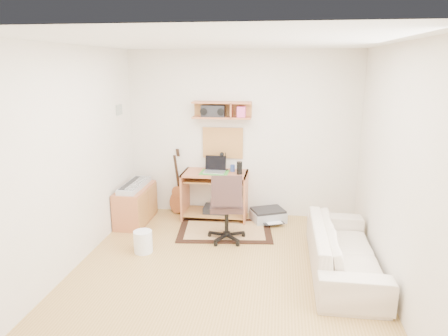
# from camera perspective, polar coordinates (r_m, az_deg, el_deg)

# --- Properties ---
(floor) EXTENTS (3.60, 4.00, 0.01)m
(floor) POSITION_cam_1_polar(r_m,az_deg,el_deg) (4.94, 0.02, -14.49)
(floor) COLOR tan
(floor) RESTS_ON ground
(ceiling) EXTENTS (3.60, 4.00, 0.01)m
(ceiling) POSITION_cam_1_polar(r_m,az_deg,el_deg) (4.34, 0.02, 17.33)
(ceiling) COLOR white
(ceiling) RESTS_ON ground
(back_wall) EXTENTS (3.60, 0.01, 2.60)m
(back_wall) POSITION_cam_1_polar(r_m,az_deg,el_deg) (6.41, 2.53, 4.65)
(back_wall) COLOR silver
(back_wall) RESTS_ON ground
(left_wall) EXTENTS (0.01, 4.00, 2.60)m
(left_wall) POSITION_cam_1_polar(r_m,az_deg,el_deg) (5.04, -20.77, 1.03)
(left_wall) COLOR silver
(left_wall) RESTS_ON ground
(right_wall) EXTENTS (0.01, 4.00, 2.60)m
(right_wall) POSITION_cam_1_polar(r_m,az_deg,el_deg) (4.58, 22.98, -0.44)
(right_wall) COLOR silver
(right_wall) RESTS_ON ground
(wall_shelf) EXTENTS (0.90, 0.25, 0.26)m
(wall_shelf) POSITION_cam_1_polar(r_m,az_deg,el_deg) (6.27, -0.31, 8.13)
(wall_shelf) COLOR #BC6A42
(wall_shelf) RESTS_ON back_wall
(cork_board) EXTENTS (0.64, 0.03, 0.49)m
(cork_board) POSITION_cam_1_polar(r_m,az_deg,el_deg) (6.45, -0.16, 3.54)
(cork_board) COLOR tan
(cork_board) RESTS_ON back_wall
(wall_photo) EXTENTS (0.02, 0.20, 0.15)m
(wall_photo) POSITION_cam_1_polar(r_m,az_deg,el_deg) (6.30, -14.47, 7.89)
(wall_photo) COLOR #4C8CBF
(wall_photo) RESTS_ON left_wall
(desk) EXTENTS (1.00, 0.55, 0.75)m
(desk) POSITION_cam_1_polar(r_m,az_deg,el_deg) (6.42, -1.25, -3.86)
(desk) COLOR #BC6A42
(desk) RESTS_ON floor
(laptop) EXTENTS (0.33, 0.33, 0.25)m
(laptop) POSITION_cam_1_polar(r_m,az_deg,el_deg) (6.26, -1.35, 0.44)
(laptop) COLOR silver
(laptop) RESTS_ON desk
(speaker) EXTENTS (0.09, 0.09, 0.19)m
(speaker) POSITION_cam_1_polar(r_m,az_deg,el_deg) (6.19, 2.18, -0.00)
(speaker) COLOR black
(speaker) RESTS_ON desk
(desk_lamp) EXTENTS (0.10, 0.10, 0.30)m
(desk_lamp) POSITION_cam_1_polar(r_m,az_deg,el_deg) (6.38, 0.21, 0.95)
(desk_lamp) COLOR black
(desk_lamp) RESTS_ON desk
(pencil_cup) EXTENTS (0.07, 0.07, 0.11)m
(pencil_cup) POSITION_cam_1_polar(r_m,az_deg,el_deg) (6.35, 1.21, -0.02)
(pencil_cup) COLOR navy
(pencil_cup) RESTS_ON desk
(boombox) EXTENTS (0.36, 0.16, 0.18)m
(boombox) POSITION_cam_1_polar(r_m,az_deg,el_deg) (6.28, -1.52, 7.96)
(boombox) COLOR black
(boombox) RESTS_ON wall_shelf
(rug) EXTENTS (1.44, 1.05, 0.02)m
(rug) POSITION_cam_1_polar(r_m,az_deg,el_deg) (6.05, 0.14, -8.73)
(rug) COLOR beige
(rug) RESTS_ON floor
(task_chair) EXTENTS (0.57, 0.57, 0.99)m
(task_chair) POSITION_cam_1_polar(r_m,az_deg,el_deg) (5.58, 0.37, -5.36)
(task_chair) COLOR #32211D
(task_chair) RESTS_ON floor
(cabinet) EXTENTS (0.40, 0.90, 0.55)m
(cabinet) POSITION_cam_1_polar(r_m,az_deg,el_deg) (6.45, -12.28, -5.04)
(cabinet) COLOR #BC6A42
(cabinet) RESTS_ON floor
(music_keyboard) EXTENTS (0.26, 0.83, 0.07)m
(music_keyboard) POSITION_cam_1_polar(r_m,az_deg,el_deg) (6.35, -12.43, -2.39)
(music_keyboard) COLOR #B2B5BA
(music_keyboard) RESTS_ON cabinet
(guitar) EXTENTS (0.33, 0.27, 1.06)m
(guitar) POSITION_cam_1_polar(r_m,az_deg,el_deg) (6.63, -6.62, -1.94)
(guitar) COLOR #A65C33
(guitar) RESTS_ON floor
(waste_basket) EXTENTS (0.32, 0.32, 0.29)m
(waste_basket) POSITION_cam_1_polar(r_m,az_deg,el_deg) (5.47, -11.26, -10.08)
(waste_basket) COLOR white
(waste_basket) RESTS_ON floor
(printer) EXTENTS (0.61, 0.55, 0.19)m
(printer) POSITION_cam_1_polar(r_m,az_deg,el_deg) (6.42, 6.17, -6.68)
(printer) COLOR #A5A8AA
(printer) RESTS_ON floor
(sofa) EXTENTS (0.55, 1.89, 0.74)m
(sofa) POSITION_cam_1_polar(r_m,az_deg,el_deg) (5.00, 16.50, -9.97)
(sofa) COLOR beige
(sofa) RESTS_ON floor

